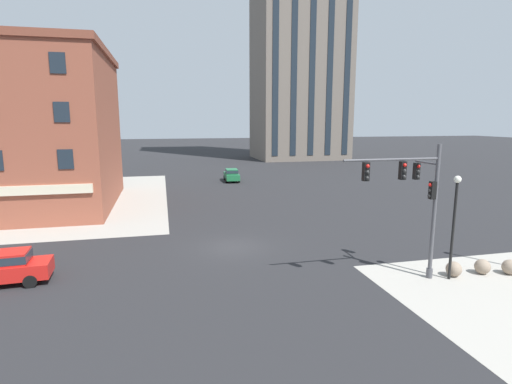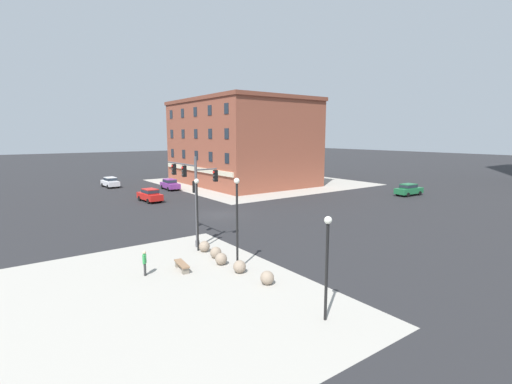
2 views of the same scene
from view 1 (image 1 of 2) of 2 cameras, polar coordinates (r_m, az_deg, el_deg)
ground_plane at (r=26.38m, az=-3.24°, el=-7.83°), size 320.00×320.00×0.00m
sidewalk_far_corner at (r=48.10m, az=-32.04°, el=-1.15°), size 32.00×32.00×0.02m
traffic_signal_main at (r=21.81m, az=21.88°, el=-0.28°), size 5.28×2.09×6.99m
bollard_sphere_curb_a at (r=23.94m, az=26.30°, el=-9.79°), size 0.81×0.81×0.81m
bollard_sphere_curb_b at (r=25.03m, az=29.50°, el=-9.22°), size 0.81×0.81×0.81m
bollard_sphere_curb_c at (r=25.71m, az=32.40°, el=-9.00°), size 0.81×0.81×0.81m
street_lamp_corner_near at (r=22.64m, az=26.37°, el=-3.00°), size 0.36×0.36×5.43m
car_main_southbound_near at (r=23.99m, az=-32.22°, el=-8.98°), size 4.50×2.10×1.68m
car_main_southbound_far at (r=54.26m, az=-3.49°, el=2.50°), size 2.08×4.49×1.68m
residential_tower_skyline_right at (r=90.93m, az=6.40°, el=25.04°), size 18.77×14.94×63.10m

